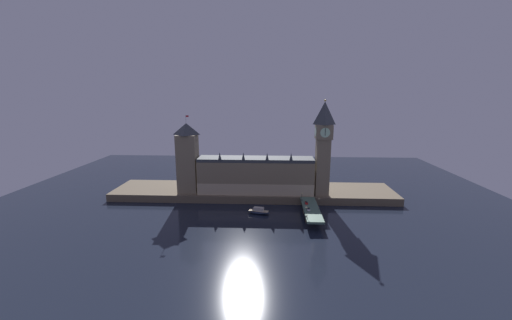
{
  "coord_description": "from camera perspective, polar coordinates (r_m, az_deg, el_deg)",
  "views": [
    {
      "loc": [
        13.59,
        -201.14,
        79.65
      ],
      "look_at": [
        3.02,
        20.0,
        33.02
      ],
      "focal_mm": 22.0,
      "sensor_mm": 36.0,
      "label": 1
    }
  ],
  "objects": [
    {
      "name": "pedestrian_far_rail",
      "position": [
        223.27,
        8.41,
        -7.14
      ],
      "size": [
        0.38,
        0.38,
        1.86
      ],
      "color": "black",
      "rests_on": "bridge"
    },
    {
      "name": "pedestrian_near_rail",
      "position": [
        195.67,
        9.26,
        -10.0
      ],
      "size": [
        0.38,
        0.38,
        1.6
      ],
      "color": "black",
      "rests_on": "bridge"
    },
    {
      "name": "street_lamp_mid",
      "position": [
        210.33,
        11.39,
        -7.49
      ],
      "size": [
        1.34,
        0.6,
        6.95
      ],
      "color": "#2D3333",
      "rests_on": "bridge"
    },
    {
      "name": "street_lamp_near",
      "position": [
        195.46,
        9.14,
        -9.04
      ],
      "size": [
        1.34,
        0.6,
        6.36
      ],
      "color": "#2D3333",
      "rests_on": "bridge"
    },
    {
      "name": "clock_tower",
      "position": [
        233.63,
        12.12,
        2.6
      ],
      "size": [
        12.1,
        12.21,
        70.45
      ],
      "color": "#7F7056",
      "rests_on": "embankment"
    },
    {
      "name": "car_northbound_lead",
      "position": [
        218.51,
        9.15,
        -7.67
      ],
      "size": [
        1.85,
        4.64,
        1.46
      ],
      "color": "red",
      "rests_on": "bridge"
    },
    {
      "name": "bridge",
      "position": [
        211.69,
        9.99,
        -9.03
      ],
      "size": [
        10.29,
        46.0,
        6.35
      ],
      "color": "#476656",
      "rests_on": "ground_plane"
    },
    {
      "name": "ground_plane",
      "position": [
        216.76,
        -1.06,
        -9.67
      ],
      "size": [
        400.0,
        400.0,
        0.0
      ],
      "primitive_type": "plane",
      "color": "black"
    },
    {
      "name": "victoria_tower",
      "position": [
        242.96,
        -12.33,
        0.38
      ],
      "size": [
        14.7,
        14.7,
        58.9
      ],
      "color": "#7F7056",
      "rests_on": "embankment"
    },
    {
      "name": "boat_upstream",
      "position": [
        215.25,
        0.48,
        -9.34
      ],
      "size": [
        15.82,
        8.34,
        4.62
      ],
      "color": "#1E2842",
      "rests_on": "ground_plane"
    },
    {
      "name": "car_northbound_trail",
      "position": [
        206.92,
        9.52,
        -8.83
      ],
      "size": [
        2.05,
        4.6,
        1.43
      ],
      "color": "silver",
      "rests_on": "bridge"
    },
    {
      "name": "embankment",
      "position": [
        252.49,
        -0.48,
        -5.81
      ],
      "size": [
        220.0,
        42.0,
        5.7
      ],
      "color": "brown",
      "rests_on": "ground_plane"
    },
    {
      "name": "pedestrian_mid_walk",
      "position": [
        209.6,
        11.32,
        -8.58
      ],
      "size": [
        0.38,
        0.38,
        1.59
      ],
      "color": "black",
      "rests_on": "bridge"
    },
    {
      "name": "parliament_hall",
      "position": [
        239.01,
        -0.04,
        -2.77
      ],
      "size": [
        86.69,
        18.97,
        32.46
      ],
      "color": "#7F7056",
      "rests_on": "embankment"
    },
    {
      "name": "street_lamp_far",
      "position": [
        223.14,
        8.31,
        -6.41
      ],
      "size": [
        1.34,
        0.6,
        5.89
      ],
      "color": "#2D3333",
      "rests_on": "bridge"
    }
  ]
}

